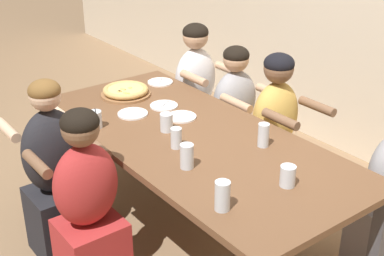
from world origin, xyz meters
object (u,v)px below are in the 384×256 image
Objects in this scene: drinking_glass_a at (187,157)px; drinking_glass_f at (288,176)px; drinking_glass_c at (263,136)px; diner_far_midleft at (234,121)px; drinking_glass_d at (167,123)px; cocktail_glass_blue at (95,120)px; diner_far_center at (274,137)px; empty_plate_b at (160,82)px; pizza_board_main at (126,91)px; diner_near_center at (88,211)px; drinking_glass_e at (222,197)px; diner_far_left at (196,98)px; empty_plate_a at (133,114)px; diner_near_midleft at (55,178)px; empty_plate_d at (164,106)px; drinking_glass_b at (176,139)px; empty_plate_c at (181,117)px.

drinking_glass_a is 0.53m from drinking_glass_f.
drinking_glass_c is 0.97m from diner_far_midleft.
drinking_glass_d is (-0.50, -0.32, -0.01)m from drinking_glass_c.
cocktail_glass_blue is at bearing -1.25° from diner_far_midleft.
cocktail_glass_blue is 1.24m from diner_far_center.
drinking_glass_f is at bearing -11.32° from empty_plate_b.
drinking_glass_d is at bearing -8.83° from pizza_board_main.
drinking_glass_a reaches higher than drinking_glass_d.
diner_near_center is at bearing -120.67° from drinking_glass_a.
diner_far_left is (-1.60, 1.08, -0.28)m from drinking_glass_e.
diner_near_center reaches higher than drinking_glass_d.
diner_near_midleft is at bearing -82.95° from empty_plate_a.
empty_plate_d is at bearing 148.00° from drinking_glass_d.
empty_plate_b is 1.07m from drinking_glass_b.
diner_far_left is at bearing 137.56° from drinking_glass_b.
empty_plate_a is 0.17× the size of diner_far_left.
drinking_glass_b reaches higher than empty_plate_d.
cocktail_glass_blue is at bearing 21.83° from diner_far_left.
drinking_glass_e is (0.64, -0.20, 0.01)m from drinking_glass_b.
diner_near_center is (-0.72, -0.75, -0.29)m from drinking_glass_f.
drinking_glass_c is at bearing 69.15° from diner_far_left.
drinking_glass_a is at bearing -26.23° from empty_plate_d.
empty_plate_a is at bearing -23.42° from pizza_board_main.
drinking_glass_e reaches higher than drinking_glass_d.
diner_far_center is at bearing 68.33° from empty_plate_c.
drinking_glass_c is 0.12× the size of diner_far_center.
cocktail_glass_blue is 1.13× the size of drinking_glass_b.
diner_far_midleft reaches higher than cocktail_glass_blue.
diner_far_midleft is at bearing 0.65° from diner_near_midleft.
empty_plate_c is at bearing 46.50° from diner_far_left.
drinking_glass_e is (1.19, -0.24, 0.06)m from empty_plate_a.
drinking_glass_a is at bearing -14.13° from pizza_board_main.
empty_plate_a is 1.02× the size of empty_plate_c.
drinking_glass_a is (0.77, -0.14, 0.06)m from empty_plate_a.
drinking_glass_a is at bearing 17.01° from diner_far_center.
diner_far_center reaches higher than empty_plate_b.
drinking_glass_c reaches higher than empty_plate_b.
diner_far_left is 1.06× the size of diner_far_midleft.
pizza_board_main reaches higher than empty_plate_d.
empty_plate_c is (0.61, -0.25, -0.00)m from empty_plate_b.
pizza_board_main is 1.82× the size of empty_plate_c.
diner_near_center is at bearing -50.34° from empty_plate_a.
empty_plate_d is at bearing 152.18° from drinking_glass_b.
cocktail_glass_blue reaches higher than empty_plate_a.
diner_far_center is at bearing 0.92° from diner_near_center.
diner_near_midleft is (0.07, -0.60, -0.23)m from empty_plate_a.
cocktail_glass_blue is at bearing -141.15° from drinking_glass_c.
drinking_glass_d is 0.89m from drinking_glass_f.
empty_plate_d is at bearing -31.04° from empty_plate_b.
pizza_board_main is 1.13m from diner_near_center.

